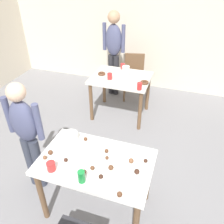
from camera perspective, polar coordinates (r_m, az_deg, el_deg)
name	(u,v)px	position (r m, az deg, el deg)	size (l,w,h in m)	color
ground_plane	(102,204)	(2.93, -2.54, -21.66)	(6.40, 6.40, 0.00)	gray
wall_back	(158,25)	(4.90, 11.30, 20.20)	(6.40, 0.10, 2.60)	beige
dining_table_near	(96,169)	(2.41, -3.98, -13.76)	(1.12, 0.70, 0.75)	white
dining_table_far	(121,83)	(3.95, 2.18, 7.12)	(0.97, 0.76, 0.75)	silver
chair_far_table	(134,74)	(4.64, 5.42, 9.38)	(0.48, 0.48, 0.87)	brown
person_girl_near	(26,131)	(2.68, -20.41, -4.41)	(0.45, 0.21, 1.42)	#383D4C
person_adult_far	(114,47)	(4.53, 0.42, 15.77)	(0.45, 0.23, 1.65)	#28282D
mixing_bowl	(71,136)	(2.56, -10.17, -5.95)	(0.17, 0.17, 0.08)	white
soda_can	(81,177)	(2.12, -7.54, -15.51)	(0.07, 0.07, 0.12)	#198438
fork_near	(85,161)	(2.32, -6.80, -11.97)	(0.17, 0.02, 0.01)	silver
cup_near_0	(51,166)	(2.28, -14.80, -12.82)	(0.08, 0.08, 0.09)	red
cake_ball_0	(92,168)	(2.23, -4.87, -13.57)	(0.04, 0.04, 0.04)	brown
cake_ball_1	(101,177)	(2.16, -2.77, -15.61)	(0.04, 0.04, 0.04)	#3D2319
cake_ball_2	(107,158)	(2.32, -1.25, -11.21)	(0.04, 0.04, 0.04)	brown
cake_ball_3	(111,167)	(2.22, -0.29, -13.53)	(0.05, 0.05, 0.05)	brown
cake_ball_4	(66,160)	(2.34, -11.35, -11.51)	(0.04, 0.04, 0.04)	#3D2319
cake_ball_5	(146,161)	(2.31, 8.30, -11.81)	(0.04, 0.04, 0.04)	#3D2319
cake_ball_6	(120,194)	(2.04, 1.88, -19.64)	(0.05, 0.05, 0.05)	brown
cake_ball_7	(45,157)	(2.41, -16.25, -10.72)	(0.04, 0.04, 0.04)	brown
cake_ball_8	(107,151)	(2.39, -1.36, -9.57)	(0.04, 0.04, 0.04)	brown
cake_ball_9	(50,152)	(2.45, -14.98, -9.59)	(0.05, 0.05, 0.05)	brown
cake_ball_10	(85,139)	(2.54, -6.56, -6.62)	(0.04, 0.04, 0.04)	brown
cake_ball_11	(84,172)	(2.21, -6.95, -14.40)	(0.04, 0.04, 0.04)	brown
cake_ball_12	(137,172)	(2.20, 6.15, -14.40)	(0.05, 0.05, 0.05)	#3D2319
cake_ball_13	(131,161)	(2.29, 4.74, -11.88)	(0.05, 0.05, 0.05)	brown
pitcher_far	(126,72)	(3.81, 3.40, 9.73)	(0.12, 0.12, 0.21)	white
cup_far_0	(139,86)	(3.50, 6.79, 6.35)	(0.07, 0.07, 0.11)	red
cup_far_1	(110,76)	(3.80, -0.56, 8.81)	(0.08, 0.08, 0.10)	red
cup_far_2	(123,66)	(4.19, 2.66, 11.21)	(0.07, 0.07, 0.10)	red
donut_far_0	(138,75)	(3.96, 6.33, 9.17)	(0.12, 0.12, 0.04)	white
donut_far_1	(145,82)	(3.71, 8.04, 7.25)	(0.13, 0.13, 0.04)	brown
donut_far_2	(102,74)	(3.97, -2.57, 9.43)	(0.13, 0.13, 0.04)	brown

